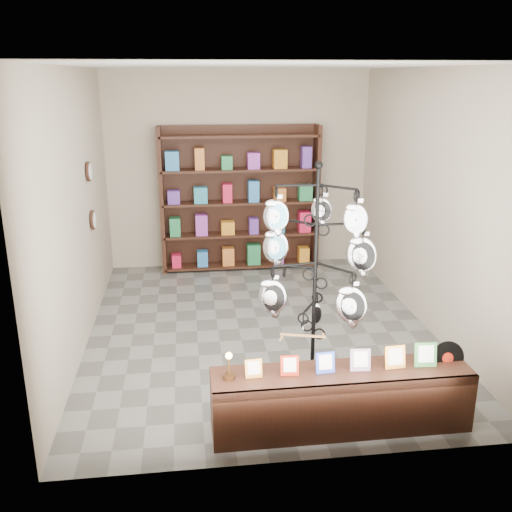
# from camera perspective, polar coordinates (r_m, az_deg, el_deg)

# --- Properties ---
(ground) EXTENTS (5.00, 5.00, 0.00)m
(ground) POSITION_cam_1_polar(r_m,az_deg,el_deg) (6.92, 0.36, -7.18)
(ground) COLOR slate
(ground) RESTS_ON ground
(room_envelope) EXTENTS (5.00, 5.00, 5.00)m
(room_envelope) POSITION_cam_1_polar(r_m,az_deg,el_deg) (6.37, 0.39, 8.10)
(room_envelope) COLOR #B1A38E
(room_envelope) RESTS_ON ground
(display_tree) EXTENTS (1.19, 1.19, 2.20)m
(display_tree) POSITION_cam_1_polar(r_m,az_deg,el_deg) (5.21, 5.97, -0.73)
(display_tree) COLOR black
(display_tree) RESTS_ON ground
(front_shelf) EXTENTS (2.21, 0.46, 0.78)m
(front_shelf) POSITION_cam_1_polar(r_m,az_deg,el_deg) (5.06, 8.49, -13.97)
(front_shelf) COLOR black
(front_shelf) RESTS_ON ground
(back_shelving) EXTENTS (2.42, 0.36, 2.20)m
(back_shelving) POSITION_cam_1_polar(r_m,az_deg,el_deg) (8.77, -1.61, 5.28)
(back_shelving) COLOR black
(back_shelving) RESTS_ON ground
(wall_clocks) EXTENTS (0.03, 0.24, 0.84)m
(wall_clocks) POSITION_cam_1_polar(r_m,az_deg,el_deg) (7.26, -16.18, 5.77)
(wall_clocks) COLOR black
(wall_clocks) RESTS_ON ground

